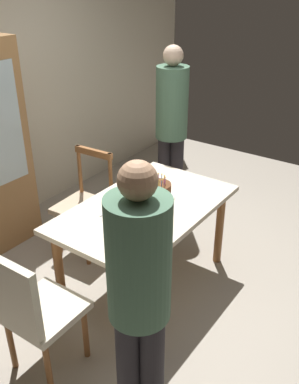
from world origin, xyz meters
name	(u,v)px	position (x,y,z in m)	size (l,w,h in m)	color
ground	(146,283)	(0.00, 0.00, 0.00)	(6.40, 6.40, 0.00)	#9E9384
dining_table	(146,217)	(0.00, 0.00, 0.65)	(1.47, 0.88, 0.75)	beige
birthday_cake	(157,191)	(0.17, 0.01, 0.81)	(0.28, 0.28, 0.18)	silver
plate_near_celebrant	(135,237)	(-0.40, -0.20, 0.76)	(0.22, 0.22, 0.01)	silver
plate_far_side	(120,202)	(-0.07, 0.20, 0.76)	(0.22, 0.22, 0.01)	silver
fork_near_celebrant	(122,250)	(-0.56, -0.22, 0.76)	(0.18, 0.02, 0.01)	silver
fork_far_side	(108,211)	(-0.23, 0.18, 0.76)	(0.18, 0.02, 0.01)	silver
chair_spindle_back	(85,205)	(0.11, 0.76, 0.46)	(0.47, 0.47, 0.95)	tan
chair_upholstered	(32,309)	(-1.12, 0.04, 0.53)	(0.45, 0.45, 0.95)	beige
person_celebrant	(139,292)	(-0.99, -0.68, 0.94)	(0.32, 0.32, 1.65)	#262328
person_guest	(172,122)	(1.17, 0.53, 1.01)	(0.32, 0.32, 1.76)	#262328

